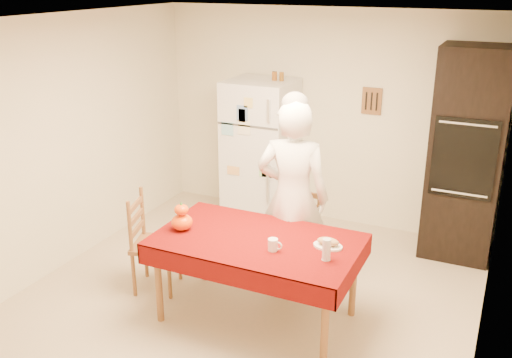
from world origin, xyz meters
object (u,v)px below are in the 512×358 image
Objects in this scene: chair_far at (297,229)px; coffee_mug at (273,245)px; wine_glass at (326,250)px; chair_left at (149,239)px; pumpkin_lower at (182,222)px; refrigerator at (260,152)px; dining_table at (257,246)px; seated_woman at (293,198)px; bread_plate at (328,246)px; oven_cabinet at (466,155)px.

chair_far is 1.02m from coffee_mug.
chair_left is at bearing 174.82° from wine_glass.
chair_left is 5.13× the size of pumpkin_lower.
refrigerator is at bearing 116.88° from coffee_mug.
seated_woman is (0.08, 0.61, 0.22)m from dining_table.
pumpkin_lower is at bearing -170.53° from bread_plate.
chair_far reaches higher than wine_glass.
chair_far is at bearing 52.87° from pumpkin_lower.
refrigerator is at bearing -25.34° from chair_left.
bread_plate is (-0.06, 0.21, -0.08)m from wine_glass.
bread_plate is at bearing -113.34° from oven_cabinet.
refrigerator reaches higher than chair_left.
oven_cabinet is at bearing 1.18° from refrigerator.
coffee_mug is (1.07, -2.11, -0.04)m from refrigerator.
chair_far is (-1.37, -1.20, -0.59)m from oven_cabinet.
coffee_mug is at bearing 90.03° from seated_woman.
refrigerator is 9.19× the size of pumpkin_lower.
oven_cabinet is 2.32× the size of chair_far.
chair_far is 3.96× the size of bread_plate.
refrigerator is 7.08× the size of bread_plate.
coffee_mug is at bearing -82.63° from chair_far.
oven_cabinet reaches higher than chair_left.
dining_table is 0.67m from wine_glass.
pumpkin_lower is at bearing -129.09° from chair_far.
pumpkin_lower reaches higher than dining_table.
chair_left is (-2.55, -1.97, -0.59)m from oven_cabinet.
oven_cabinet is at bearing 70.08° from wine_glass.
oven_cabinet is 11.89× the size of pumpkin_lower.
wine_glass is at bearing 3.66° from coffee_mug.
bread_plate is (0.58, 0.10, 0.08)m from dining_table.
chair_left is at bearing 15.22° from seated_woman.
chair_far is at bearing -91.72° from seated_woman.
refrigerator reaches higher than bread_plate.
bread_plate is (1.72, 0.05, 0.26)m from chair_left.
seated_woman is 18.33× the size of coffee_mug.
dining_table is at bearing 73.26° from seated_woman.
dining_table is 1.79× the size of chair_left.
oven_cabinet is 3.28m from chair_left.
chair_left reaches higher than pumpkin_lower.
seated_woman reaches higher than wine_glass.
chair_left is 9.50× the size of coffee_mug.
oven_cabinet reaches higher than dining_table.
oven_cabinet is 22.00× the size of coffee_mug.
refrigerator is 2.37m from coffee_mug.
refrigerator is 2.16m from dining_table.
chair_left reaches higher than wine_glass.
dining_table is 0.85m from chair_far.
pumpkin_lower is at bearing -84.32° from refrigerator.
dining_table is 17.00× the size of coffee_mug.
bread_plate is at bearing -105.64° from chair_left.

